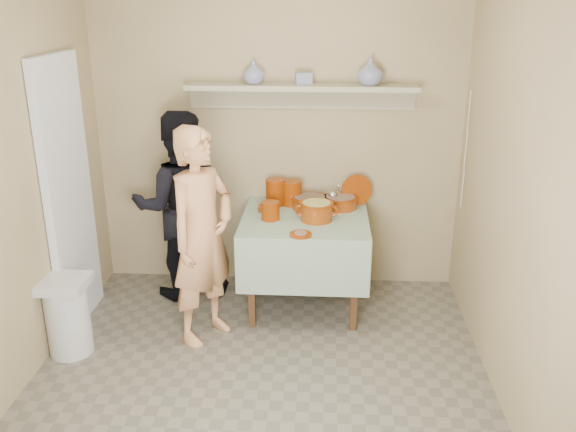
# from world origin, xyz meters

# --- Properties ---
(ground) EXTENTS (3.50, 3.50, 0.00)m
(ground) POSITION_xyz_m (0.00, 0.00, 0.00)
(ground) COLOR #6B6454
(ground) RESTS_ON ground
(tile_panel) EXTENTS (0.06, 0.70, 2.00)m
(tile_panel) POSITION_xyz_m (-1.46, 0.95, 1.00)
(tile_panel) COLOR silver
(tile_panel) RESTS_ON ground
(plate_stack_a) EXTENTS (0.16, 0.16, 0.21)m
(plate_stack_a) POSITION_xyz_m (-0.00, 1.54, 0.87)
(plate_stack_a) COLOR #6E2606
(plate_stack_a) RESTS_ON serving_table
(plate_stack_b) EXTENTS (0.17, 0.17, 0.20)m
(plate_stack_b) POSITION_xyz_m (0.13, 1.55, 0.86)
(plate_stack_b) COLOR #6E2606
(plate_stack_b) RESTS_ON serving_table
(bowl_stack) EXTENTS (0.14, 0.14, 0.14)m
(bowl_stack) POSITION_xyz_m (-0.01, 1.19, 0.83)
(bowl_stack) COLOR #6E2606
(bowl_stack) RESTS_ON serving_table
(empty_bowl) EXTENTS (0.16, 0.16, 0.05)m
(empty_bowl) POSITION_xyz_m (-0.05, 1.38, 0.78)
(empty_bowl) COLOR #6E2606
(empty_bowl) RESTS_ON serving_table
(propped_lid) EXTENTS (0.26, 0.11, 0.25)m
(propped_lid) POSITION_xyz_m (0.66, 1.59, 0.88)
(propped_lid) COLOR #6E2606
(propped_lid) RESTS_ON serving_table
(vase_right) EXTENTS (0.20, 0.20, 0.20)m
(vase_right) POSITION_xyz_m (0.72, 1.61, 1.82)
(vase_right) COLOR navy
(vase_right) RESTS_ON wall_shelf
(vase_left) EXTENTS (0.22, 0.22, 0.18)m
(vase_left) POSITION_xyz_m (-0.17, 1.62, 1.81)
(vase_left) COLOR navy
(vase_left) RESTS_ON wall_shelf
(ceramic_box) EXTENTS (0.14, 0.12, 0.09)m
(ceramic_box) POSITION_xyz_m (0.21, 1.62, 1.77)
(ceramic_box) COLOR navy
(ceramic_box) RESTS_ON wall_shelf
(person_cook) EXTENTS (0.62, 0.68, 1.57)m
(person_cook) POSITION_xyz_m (-0.45, 0.75, 0.78)
(person_cook) COLOR tan
(person_cook) RESTS_ON ground
(person_helper) EXTENTS (0.88, 0.76, 1.55)m
(person_helper) POSITION_xyz_m (-0.77, 1.42, 0.77)
(person_helper) COLOR black
(person_helper) RESTS_ON ground
(room_shell) EXTENTS (3.04, 3.54, 2.62)m
(room_shell) POSITION_xyz_m (0.00, 0.00, 1.61)
(room_shell) COLOR tan
(room_shell) RESTS_ON ground
(serving_table) EXTENTS (0.97, 0.97, 0.76)m
(serving_table) POSITION_xyz_m (0.25, 1.28, 0.64)
(serving_table) COLOR #4C2D16
(serving_table) RESTS_ON ground
(cazuela_meat_a) EXTENTS (0.30, 0.30, 0.10)m
(cazuela_meat_a) POSITION_xyz_m (0.28, 1.46, 0.82)
(cazuela_meat_a) COLOR #6D280A
(cazuela_meat_a) RESTS_ON serving_table
(cazuela_meat_b) EXTENTS (0.28, 0.28, 0.10)m
(cazuela_meat_b) POSITION_xyz_m (0.52, 1.49, 0.82)
(cazuela_meat_b) COLOR #6D280A
(cazuela_meat_b) RESTS_ON serving_table
(ladle) EXTENTS (0.08, 0.26, 0.19)m
(ladle) POSITION_xyz_m (0.46, 1.48, 0.87)
(ladle) COLOR silver
(ladle) RESTS_ON cazuela_meat_b
(cazuela_rice) EXTENTS (0.33, 0.25, 0.14)m
(cazuela_rice) POSITION_xyz_m (0.34, 1.19, 0.85)
(cazuela_rice) COLOR #6D280A
(cazuela_rice) RESTS_ON serving_table
(front_plate) EXTENTS (0.16, 0.16, 0.03)m
(front_plate) POSITION_xyz_m (0.23, 0.87, 0.77)
(front_plate) COLOR #6E2606
(front_plate) RESTS_ON serving_table
(wall_shelf) EXTENTS (1.80, 0.25, 0.21)m
(wall_shelf) POSITION_xyz_m (0.20, 1.65, 1.67)
(wall_shelf) COLOR tan
(wall_shelf) RESTS_ON room_shell
(trash_bin) EXTENTS (0.32, 0.32, 0.56)m
(trash_bin) POSITION_xyz_m (-1.36, 0.47, 0.28)
(trash_bin) COLOR silver
(trash_bin) RESTS_ON ground
(electrical_cord) EXTENTS (0.01, 0.05, 0.90)m
(electrical_cord) POSITION_xyz_m (1.47, 1.48, 1.25)
(electrical_cord) COLOR silver
(electrical_cord) RESTS_ON wall_shelf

